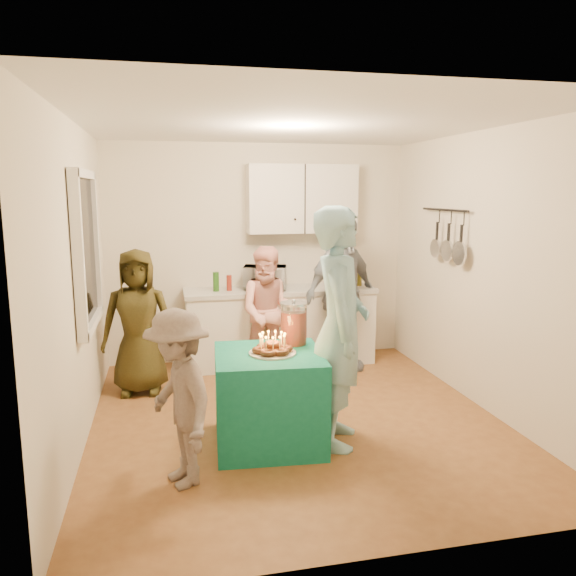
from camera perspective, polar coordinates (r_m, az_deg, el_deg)
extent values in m
plane|color=brown|center=(5.22, 0.85, -13.19)|extent=(4.00, 4.00, 0.00)
plane|color=white|center=(4.84, 0.93, 16.45)|extent=(4.00, 4.00, 0.00)
plane|color=silver|center=(6.81, -3.00, 3.55)|extent=(3.60, 3.60, 0.00)
plane|color=silver|center=(4.79, -20.58, 0.28)|extent=(4.00, 4.00, 0.00)
plane|color=silver|center=(5.56, 19.26, 1.61)|extent=(4.00, 4.00, 0.00)
cube|color=black|center=(5.04, -19.95, 3.65)|extent=(0.04, 1.00, 1.20)
cube|color=white|center=(6.71, -0.82, -4.09)|extent=(2.20, 0.58, 0.86)
cube|color=beige|center=(6.61, -0.83, -0.26)|extent=(2.24, 0.62, 0.05)
cube|color=white|center=(6.72, 1.42, 9.03)|extent=(1.30, 0.30, 0.80)
cube|color=black|center=(6.09, 15.33, 5.32)|extent=(0.12, 1.00, 0.60)
imported|color=white|center=(6.55, -2.35, 1.07)|extent=(0.56, 0.44, 0.27)
cube|color=#106E56|center=(4.65, -1.96, -11.13)|extent=(0.91, 0.91, 0.76)
cylinder|color=#B8280E|center=(4.74, 0.58, -3.72)|extent=(0.22, 0.22, 0.34)
imported|color=#8FC2D0|center=(4.51, 5.30, -4.03)|extent=(0.65, 0.81, 1.93)
imported|color=brown|center=(5.87, -14.99, -3.35)|extent=(0.75, 0.52, 1.48)
imported|color=#FF8B85|center=(6.18, -1.87, -2.47)|extent=(0.79, 0.66, 1.45)
imported|color=#101F35|center=(6.35, 5.43, -0.63)|extent=(1.13, 0.90, 1.79)
imported|color=#63554F|center=(4.02, -11.03, -10.93)|extent=(0.70, 0.92, 1.26)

